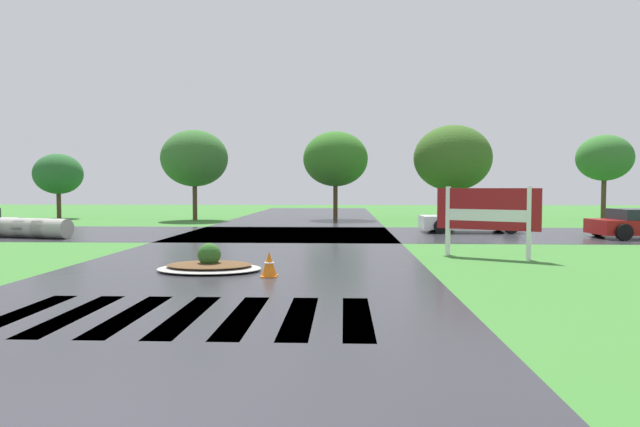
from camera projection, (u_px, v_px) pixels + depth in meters
name	position (u px, v px, depth m)	size (l,w,h in m)	color
asphalt_roadway	(246.00, 267.00, 14.16)	(9.16, 80.00, 0.01)	#2B2B30
asphalt_cross_road	(287.00, 234.00, 24.24)	(90.00, 8.24, 0.01)	#2B2B30
crosswalk_stripes	(186.00, 315.00, 8.77)	(5.85, 2.97, 0.01)	white
estate_billboard	(487.00, 212.00, 16.02)	(2.65, 1.49, 2.06)	white
median_island	(209.00, 265.00, 13.47)	(2.53, 1.84, 0.68)	#9E9B93
car_dark_suv	(469.00, 219.00, 25.11)	(4.54, 2.10, 1.24)	silver
drainage_pipe_stack	(33.00, 228.00, 22.26)	(3.39, 1.58, 0.79)	#9E9B93
traffic_cone	(269.00, 265.00, 12.58)	(0.37, 0.37, 0.58)	orange
background_treeline	(407.00, 160.00, 34.08)	(46.00, 6.11, 5.87)	#4C3823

